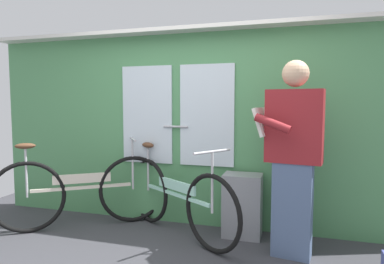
# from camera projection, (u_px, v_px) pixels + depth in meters

# --- Properties ---
(train_door_wall) EXTENTS (4.97, 0.28, 2.16)m
(train_door_wall) POSITION_uv_depth(u_px,v_px,m) (194.00, 124.00, 3.77)
(train_door_wall) COLOR #4C8C56
(train_door_wall) RESTS_ON ground_plane
(bicycle_near_door) EXTENTS (1.52, 1.02, 0.94)m
(bicycle_near_door) POSITION_uv_depth(u_px,v_px,m) (176.00, 198.00, 3.50)
(bicycle_near_door) COLOR black
(bicycle_near_door) RESTS_ON ground_plane
(bicycle_leaning_behind) EXTENTS (1.55, 1.10, 0.97)m
(bicycle_leaning_behind) POSITION_uv_depth(u_px,v_px,m) (82.00, 191.00, 3.71)
(bicycle_leaning_behind) COLOR black
(bicycle_leaning_behind) RESTS_ON ground_plane
(passenger_reading_newspaper) EXTENTS (0.61, 0.54, 1.73)m
(passenger_reading_newspaper) POSITION_uv_depth(u_px,v_px,m) (293.00, 155.00, 2.96)
(passenger_reading_newspaper) COLOR slate
(passenger_reading_newspaper) RESTS_ON ground_plane
(trash_bin_by_wall) EXTENTS (0.38, 0.28, 0.64)m
(trash_bin_by_wall) POSITION_uv_depth(u_px,v_px,m) (242.00, 205.00, 3.47)
(trash_bin_by_wall) COLOR gray
(trash_bin_by_wall) RESTS_ON ground_plane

